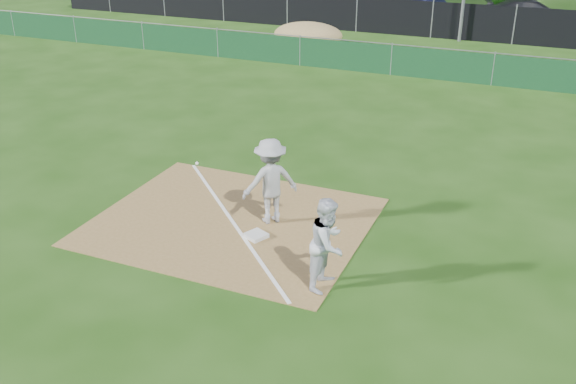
% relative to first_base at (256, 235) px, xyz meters
% --- Properties ---
extents(ground, '(90.00, 90.00, 0.00)m').
position_rel_first_base_xyz_m(ground, '(-0.84, 9.47, -0.06)').
color(ground, '#1B3F0D').
rests_on(ground, ground).
extents(infield_dirt, '(6.00, 5.00, 0.02)m').
position_rel_first_base_xyz_m(infield_dirt, '(-0.84, 0.47, -0.05)').
color(infield_dirt, brown).
rests_on(infield_dirt, ground).
extents(foul_line, '(5.01, 5.01, 0.01)m').
position_rel_first_base_xyz_m(foul_line, '(-0.84, 0.47, -0.04)').
color(foul_line, white).
rests_on(foul_line, infield_dirt).
extents(green_fence, '(44.00, 0.05, 1.20)m').
position_rel_first_base_xyz_m(green_fence, '(-0.84, 14.47, 0.54)').
color(green_fence, '#0F381C').
rests_on(green_fence, ground).
extents(dirt_mound, '(3.38, 2.60, 1.17)m').
position_rel_first_base_xyz_m(dirt_mound, '(-5.84, 17.97, 0.52)').
color(dirt_mound, olive).
rests_on(dirt_mound, ground).
extents(black_fence, '(46.00, 0.04, 1.80)m').
position_rel_first_base_xyz_m(black_fence, '(-0.84, 22.47, 0.84)').
color(black_fence, black).
rests_on(black_fence, ground).
extents(parking_lot, '(46.00, 9.00, 0.01)m').
position_rel_first_base_xyz_m(parking_lot, '(-0.84, 27.47, -0.06)').
color(parking_lot, black).
rests_on(parking_lot, ground).
extents(first_base, '(0.55, 0.55, 0.09)m').
position_rel_first_base_xyz_m(first_base, '(0.00, 0.00, 0.00)').
color(first_base, silver).
rests_on(first_base, infield_dirt).
extents(play_at_first, '(2.72, 1.40, 1.97)m').
position_rel_first_base_xyz_m(play_at_first, '(-0.02, 0.83, 0.94)').
color(play_at_first, '#B0B0B2').
rests_on(play_at_first, infield_dirt).
extents(runner, '(0.75, 0.93, 1.82)m').
position_rel_first_base_xyz_m(runner, '(2.04, -1.13, 0.85)').
color(runner, silver).
rests_on(runner, ground).
extents(car_left, '(4.62, 2.64, 1.48)m').
position_rel_first_base_xyz_m(car_left, '(-5.25, 26.48, 0.69)').
color(car_left, '#B8BAC0').
rests_on(car_left, parking_lot).
extents(car_mid, '(5.12, 3.51, 1.60)m').
position_rel_first_base_xyz_m(car_mid, '(-2.22, 26.56, 0.75)').
color(car_mid, black).
rests_on(car_mid, parking_lot).
extents(car_right, '(5.26, 3.03, 1.43)m').
position_rel_first_base_xyz_m(car_right, '(3.59, 27.50, 0.66)').
color(car_right, black).
rests_on(car_right, parking_lot).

